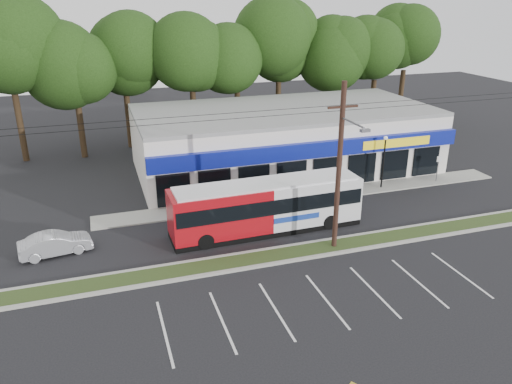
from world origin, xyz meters
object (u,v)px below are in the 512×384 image
object	(u,v)px
metrobus	(267,205)
pedestrian_a	(336,196)
utility_pole	(337,163)
sign_post	(439,164)
lamp_post	(384,156)
car_dark	(310,192)
pedestrian_b	(332,186)
car_silver	(55,244)

from	to	relation	value
metrobus	pedestrian_a	bearing A→B (deg)	15.75
metrobus	pedestrian_a	size ratio (longest dim) A/B	6.61
utility_pole	metrobus	distance (m)	5.89
sign_post	metrobus	xyz separation A→B (m)	(-16.11, -4.07, 0.22)
lamp_post	car_dark	bearing A→B (deg)	-174.63
utility_pole	pedestrian_a	distance (m)	7.59
lamp_post	sign_post	bearing A→B (deg)	-2.58
sign_post	pedestrian_a	world-z (taller)	sign_post
lamp_post	pedestrian_a	bearing A→B (deg)	-154.55
utility_pole	sign_post	distance (m)	15.71
lamp_post	utility_pole	bearing A→B (deg)	-136.05
metrobus	car_dark	bearing A→B (deg)	36.72
car_dark	pedestrian_b	xyz separation A→B (m)	(1.96, 0.30, 0.11)
lamp_post	sign_post	world-z (taller)	lamp_post
utility_pole	pedestrian_a	world-z (taller)	utility_pole
car_silver	car_dark	bearing A→B (deg)	-89.77
utility_pole	car_dark	bearing A→B (deg)	76.27
car_dark	metrobus	bearing A→B (deg)	121.57
sign_post	metrobus	distance (m)	16.62
lamp_post	car_silver	distance (m)	24.29
lamp_post	sign_post	xyz separation A→B (m)	(5.00, -0.23, -1.12)
pedestrian_a	metrobus	bearing A→B (deg)	20.86
car_dark	utility_pole	bearing A→B (deg)	159.74
car_dark	pedestrian_b	world-z (taller)	pedestrian_b
lamp_post	metrobus	bearing A→B (deg)	-158.84
pedestrian_a	sign_post	bearing A→B (deg)	-163.78
utility_pole	metrobus	size ratio (longest dim) A/B	4.00
lamp_post	pedestrian_a	distance (m)	6.04
car_dark	car_silver	world-z (taller)	car_dark
pedestrian_a	lamp_post	bearing A→B (deg)	-150.81
car_silver	pedestrian_a	xyz separation A→B (m)	(18.73, 0.95, 0.27)
utility_pole	lamp_post	world-z (taller)	utility_pole
utility_pole	car_dark	distance (m)	8.85
lamp_post	pedestrian_b	distance (m)	4.82
car_dark	car_silver	distance (m)	17.80
utility_pole	sign_post	size ratio (longest dim) A/B	22.47
car_silver	pedestrian_a	distance (m)	18.76
lamp_post	sign_post	size ratio (longest dim) A/B	1.91
utility_pole	car_dark	world-z (taller)	utility_pole
utility_pole	lamp_post	size ratio (longest dim) A/B	11.76
car_silver	pedestrian_b	distance (m)	19.78
car_dark	pedestrian_a	distance (m)	2.23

